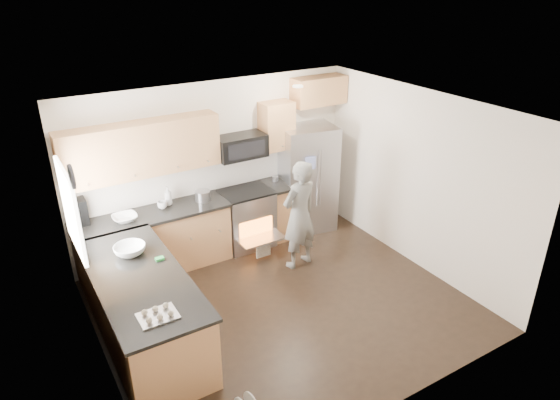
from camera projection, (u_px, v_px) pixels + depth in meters
ground at (283, 305)px, 6.59m from camera, size 4.50×4.50×0.00m
room_shell at (280, 189)px, 5.88m from camera, size 4.54×4.04×2.62m
back_cabinet_run at (186, 201)px, 7.26m from camera, size 4.45×0.64×2.50m
peninsula at (143, 309)px, 5.77m from camera, size 0.96×2.36×1.04m
stove_range at (246, 206)px, 7.78m from camera, size 0.76×0.97×1.79m
refrigerator at (307, 178)px, 8.24m from camera, size 0.97×0.82×1.78m
person at (299, 215)px, 7.16m from camera, size 0.66×0.50×1.64m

